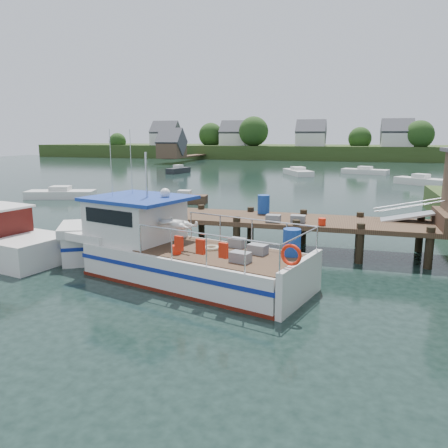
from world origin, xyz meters
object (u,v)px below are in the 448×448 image
(moored_a, at_px, (61,194))
(moored_d, at_px, (298,172))
(dock, at_px, (414,204))
(moored_far, at_px, (365,171))
(moored_e, at_px, (178,170))
(moored_b, at_px, (421,181))
(moored_rowboat, at_px, (185,198))
(lobster_boat, at_px, (164,250))

(moored_a, xyz_separation_m, moored_d, (15.70, 27.07, 0.03))
(dock, distance_m, moored_far, 42.40)
(moored_d, height_order, moored_e, moored_e)
(moored_e, bearing_deg, moored_b, -11.13)
(moored_a, relative_size, moored_b, 1.09)
(dock, distance_m, moored_d, 39.30)
(moored_far, relative_size, moored_a, 1.11)
(moored_rowboat, distance_m, moored_far, 33.71)
(dock, bearing_deg, moored_a, 156.12)
(moored_far, distance_m, moored_a, 39.46)
(moored_rowboat, distance_m, moored_d, 27.18)
(moored_rowboat, bearing_deg, moored_e, 135.04)
(dock, bearing_deg, moored_rowboat, 141.56)
(moored_e, bearing_deg, dock, -54.01)
(moored_rowboat, height_order, moored_e, moored_e)
(moored_rowboat, height_order, moored_a, moored_a)
(lobster_boat, height_order, moored_a, lobster_boat)
(dock, height_order, lobster_boat, lobster_boat)
(moored_a, bearing_deg, moored_rowboat, 4.05)
(moored_b, bearing_deg, lobster_boat, -108.37)
(dock, xyz_separation_m, lobster_boat, (-8.74, -4.88, -1.30))
(dock, bearing_deg, lobster_boat, -150.81)
(lobster_boat, bearing_deg, moored_a, 151.36)
(lobster_boat, height_order, moored_b, lobster_boat)
(moored_d, bearing_deg, moored_far, 30.30)
(moored_far, relative_size, moored_d, 0.96)
(moored_rowboat, bearing_deg, moored_far, 88.12)
(lobster_boat, xyz_separation_m, moored_far, (7.80, 47.23, -0.57))
(moored_b, relative_size, moored_e, 1.20)
(moored_far, bearing_deg, dock, -86.82)
(moored_rowboat, bearing_deg, moored_a, -156.29)
(moored_far, bearing_deg, moored_rowboat, -111.64)
(lobster_boat, height_order, moored_far, lobster_boat)
(dock, relative_size, moored_b, 3.23)
(dock, xyz_separation_m, moored_e, (-25.24, 36.49, -1.82))
(moored_rowboat, xyz_separation_m, moored_e, (-10.82, 25.04, 0.06))
(moored_e, bearing_deg, moored_rowboat, -65.31)
(moored_rowboat, distance_m, moored_b, 26.31)
(moored_far, distance_m, moored_e, 24.99)
(moored_rowboat, bearing_deg, dock, -16.77)
(moored_rowboat, xyz_separation_m, moored_a, (-10.58, -0.38, 0.00))
(moored_b, height_order, moored_d, moored_b)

